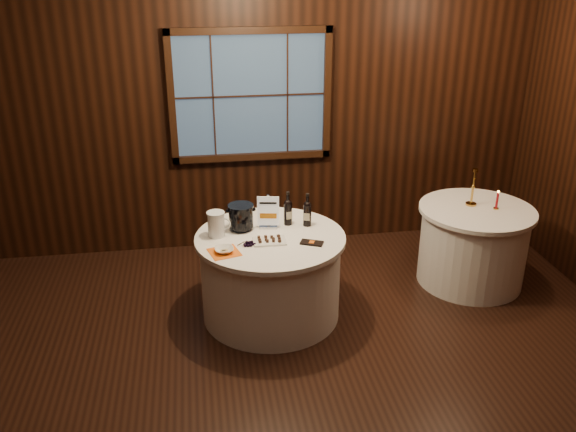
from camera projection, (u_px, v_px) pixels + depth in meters
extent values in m
plane|color=black|center=(289.00, 386.00, 4.55)|extent=(6.00, 6.00, 0.00)
cube|color=black|center=(251.00, 109.00, 6.22)|extent=(6.00, 0.02, 3.00)
cube|color=#354E70|center=(250.00, 95.00, 6.13)|extent=(1.50, 0.01, 1.20)
cylinder|color=white|center=(271.00, 278.00, 5.31)|extent=(1.20, 1.20, 0.73)
cylinder|color=white|center=(270.00, 238.00, 5.16)|extent=(1.28, 1.28, 0.04)
cylinder|color=white|center=(472.00, 247.00, 5.87)|extent=(1.00, 1.00, 0.73)
cylinder|color=white|center=(477.00, 210.00, 5.72)|extent=(1.08, 1.08, 0.04)
cube|color=#AFAEB5|center=(268.00, 226.00, 5.31)|extent=(0.17, 0.12, 0.02)
cube|color=#AFAEB5|center=(268.00, 210.00, 5.25)|extent=(0.02, 0.02, 0.29)
cube|color=white|center=(268.00, 211.00, 5.24)|extent=(0.19, 0.04, 0.27)
cylinder|color=black|center=(288.00, 214.00, 5.34)|extent=(0.07, 0.07, 0.20)
sphere|color=black|center=(288.00, 204.00, 5.30)|extent=(0.07, 0.07, 0.07)
cylinder|color=black|center=(288.00, 198.00, 5.27)|extent=(0.03, 0.03, 0.09)
cylinder|color=black|center=(288.00, 193.00, 5.26)|extent=(0.03, 0.03, 0.02)
cube|color=beige|center=(289.00, 216.00, 5.30)|extent=(0.05, 0.01, 0.07)
cylinder|color=black|center=(307.00, 215.00, 5.31)|extent=(0.07, 0.07, 0.19)
sphere|color=black|center=(307.00, 205.00, 5.27)|extent=(0.07, 0.07, 0.07)
cylinder|color=black|center=(307.00, 200.00, 5.25)|extent=(0.03, 0.03, 0.09)
cylinder|color=black|center=(308.00, 195.00, 5.24)|extent=(0.03, 0.03, 0.02)
cube|color=beige|center=(308.00, 217.00, 5.28)|extent=(0.05, 0.02, 0.07)
cylinder|color=black|center=(241.00, 228.00, 5.27)|extent=(0.16, 0.16, 0.03)
cylinder|color=black|center=(241.00, 217.00, 5.23)|extent=(0.21, 0.21, 0.18)
cylinder|color=black|center=(241.00, 206.00, 5.19)|extent=(0.22, 0.22, 0.02)
cube|color=white|center=(270.00, 241.00, 5.04)|extent=(0.27, 0.18, 0.02)
cube|color=black|center=(312.00, 243.00, 5.01)|extent=(0.21, 0.16, 0.02)
cylinder|color=#322612|center=(241.00, 244.00, 4.97)|extent=(0.07, 0.01, 0.03)
cylinder|color=white|center=(216.00, 225.00, 5.11)|extent=(0.14, 0.14, 0.21)
cylinder|color=white|center=(215.00, 213.00, 5.07)|extent=(0.15, 0.15, 0.01)
torus|color=white|center=(225.00, 223.00, 5.12)|extent=(0.11, 0.03, 0.11)
cube|color=orange|center=(224.00, 252.00, 4.87)|extent=(0.28, 0.28, 0.00)
imported|color=white|center=(224.00, 250.00, 4.86)|extent=(0.16, 0.16, 0.04)
cylinder|color=gold|center=(471.00, 204.00, 5.78)|extent=(0.10, 0.10, 0.02)
cylinder|color=gold|center=(473.00, 188.00, 5.71)|extent=(0.02, 0.02, 0.32)
cylinder|color=gold|center=(475.00, 170.00, 5.65)|extent=(0.05, 0.05, 0.03)
cylinder|color=gold|center=(496.00, 208.00, 5.69)|extent=(0.05, 0.05, 0.01)
cylinder|color=#A20C16|center=(497.00, 200.00, 5.66)|extent=(0.02, 0.02, 0.15)
sphere|color=#FFB23F|center=(498.00, 192.00, 5.62)|extent=(0.02, 0.02, 0.02)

